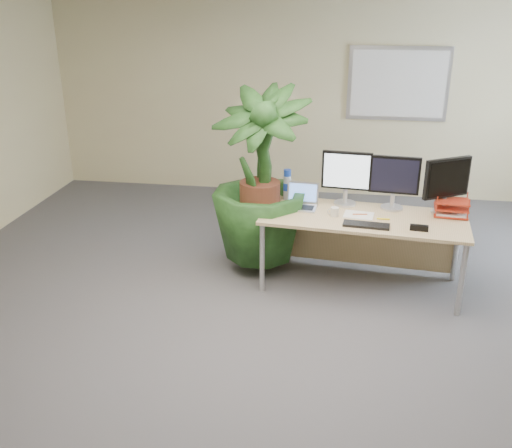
# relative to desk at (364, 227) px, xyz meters

# --- Properties ---
(floor) EXTENTS (8.00, 8.00, 0.00)m
(floor) POSITION_rel_desk_xyz_m (-0.77, -1.34, -0.57)
(floor) COLOR #47474C
(floor) RESTS_ON ground
(back_wall) EXTENTS (7.00, 0.04, 2.70)m
(back_wall) POSITION_rel_desk_xyz_m (-0.77, 2.66, 0.78)
(back_wall) COLOR beige
(back_wall) RESTS_ON floor
(whiteboard) EXTENTS (1.30, 0.04, 0.95)m
(whiteboard) POSITION_rel_desk_xyz_m (0.43, 2.62, 0.98)
(whiteboard) COLOR silver
(whiteboard) RESTS_ON back_wall
(desk) EXTENTS (1.95, 0.97, 0.72)m
(desk) POSITION_rel_desk_xyz_m (0.00, 0.00, 0.00)
(desk) COLOR tan
(desk) RESTS_ON floor
(floor_plant) EXTENTS (1.04, 1.04, 1.50)m
(floor_plant) POSITION_rel_desk_xyz_m (-1.02, 0.12, 0.18)
(floor_plant) COLOR #163513
(floor_plant) RESTS_ON floor
(monitor_left) EXTENTS (0.48, 0.22, 0.53)m
(monitor_left) POSITION_rel_desk_xyz_m (-0.19, 0.19, 0.46)
(monitor_left) COLOR #B4B5B9
(monitor_left) RESTS_ON desk
(monitor_right) EXTENTS (0.47, 0.21, 0.52)m
(monitor_right) POSITION_rel_desk_xyz_m (0.26, 0.14, 0.45)
(monitor_right) COLOR #B4B5B9
(monitor_right) RESTS_ON desk
(monitor_dark) EXTENTS (0.44, 0.28, 0.54)m
(monitor_dark) POSITION_rel_desk_xyz_m (0.72, 0.08, 0.46)
(monitor_dark) COLOR #B4B5B9
(monitor_dark) RESTS_ON desk
(laptop) EXTENTS (0.33, 0.30, 0.22)m
(laptop) POSITION_rel_desk_xyz_m (-0.61, 0.07, 0.21)
(laptop) COLOR #B6B6BB
(laptop) RESTS_ON desk
(keyboard) EXTENTS (0.42, 0.18, 0.02)m
(keyboard) POSITION_rel_desk_xyz_m (0.00, -0.35, 0.16)
(keyboard) COLOR black
(keyboard) RESTS_ON desk
(coffee_mug) EXTENTS (0.11, 0.08, 0.08)m
(coffee_mug) POSITION_rel_desk_xyz_m (-0.29, -0.14, 0.19)
(coffee_mug) COLOR silver
(coffee_mug) RESTS_ON desk
(spiral_notebook) EXTENTS (0.29, 0.23, 0.01)m
(spiral_notebook) POSITION_rel_desk_xyz_m (-0.06, -0.10, 0.16)
(spiral_notebook) COLOR white
(spiral_notebook) RESTS_ON desk
(orange_pen) EXTENTS (0.14, 0.03, 0.01)m
(orange_pen) POSITION_rel_desk_xyz_m (-0.05, -0.10, 0.17)
(orange_pen) COLOR #CB5116
(orange_pen) RESTS_ON spiral_notebook
(yellow_highlighter) EXTENTS (0.12, 0.02, 0.02)m
(yellow_highlighter) POSITION_rel_desk_xyz_m (0.16, -0.16, 0.16)
(yellow_highlighter) COLOR yellow
(yellow_highlighter) RESTS_ON desk
(water_bottle) EXTENTS (0.08, 0.08, 0.31)m
(water_bottle) POSITION_rel_desk_xyz_m (-0.77, 0.27, 0.30)
(water_bottle) COLOR #ACBDCA
(water_bottle) RESTS_ON desk
(letter_tray) EXTENTS (0.33, 0.26, 0.14)m
(letter_tray) POSITION_rel_desk_xyz_m (0.79, 0.04, 0.22)
(letter_tray) COLOR #A92914
(letter_tray) RESTS_ON desk
(stapler) EXTENTS (0.16, 0.06, 0.05)m
(stapler) POSITION_rel_desk_xyz_m (0.46, -0.38, 0.18)
(stapler) COLOR black
(stapler) RESTS_ON desk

